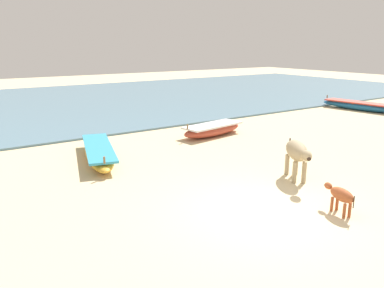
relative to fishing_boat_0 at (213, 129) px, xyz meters
The scene contains 7 objects.
ground 7.36m from the fishing_boat_0, 117.97° to the right, with size 80.00×80.00×0.00m, color beige.
sea_water 12.73m from the fishing_boat_0, 105.73° to the left, with size 60.00×20.00×0.08m, color slate.
fishing_boat_0 is the anchor object (origin of this frame).
fishing_boat_1 5.10m from the fishing_boat_0, behind, with size 1.94×4.25×0.62m.
fishing_boat_3 10.74m from the fishing_boat_0, ahead, with size 1.57×4.82×0.66m.
cow_adult_dun 5.63m from the fishing_boat_0, 102.52° to the right, with size 1.12×1.55×1.08m.
calf_near_rust 7.81m from the fishing_boat_0, 105.69° to the right, with size 0.41×0.92×0.60m.
Camera 1 is at (-5.68, -5.63, 3.65)m, focal length 35.37 mm.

